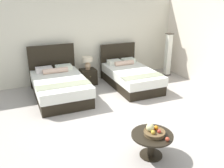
% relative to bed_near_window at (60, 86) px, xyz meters
% --- Properties ---
extents(ground_plane, '(10.25, 9.70, 0.02)m').
position_rel_bed_near_window_xyz_m(ground_plane, '(1.14, -1.78, -0.34)').
color(ground_plane, '#A49C94').
extents(wall_back, '(10.25, 0.12, 2.68)m').
position_rel_bed_near_window_xyz_m(wall_back, '(1.14, 1.27, 1.01)').
color(wall_back, beige).
rests_on(wall_back, ground).
extents(wall_side_right, '(0.12, 5.30, 2.68)m').
position_rel_bed_near_window_xyz_m(wall_side_right, '(4.46, -1.38, 1.01)').
color(wall_side_right, beige).
rests_on(wall_side_right, ground).
extents(bed_near_window, '(1.43, 2.18, 1.33)m').
position_rel_bed_near_window_xyz_m(bed_near_window, '(0.00, 0.00, 0.00)').
color(bed_near_window, black).
rests_on(bed_near_window, ground).
extents(bed_near_corner, '(1.27, 2.21, 1.18)m').
position_rel_bed_near_window_xyz_m(bed_near_corner, '(2.27, -0.00, -0.02)').
color(bed_near_corner, black).
rests_on(bed_near_corner, ground).
extents(nightstand, '(0.49, 0.48, 0.50)m').
position_rel_bed_near_window_xyz_m(nightstand, '(1.08, 0.69, -0.08)').
color(nightstand, black).
rests_on(nightstand, ground).
extents(table_lamp, '(0.32, 0.32, 0.41)m').
position_rel_bed_near_window_xyz_m(table_lamp, '(1.08, 0.71, 0.43)').
color(table_lamp, tan).
rests_on(table_lamp, nightstand).
extents(coffee_table, '(0.76, 0.76, 0.46)m').
position_rel_bed_near_window_xyz_m(coffee_table, '(0.99, -3.39, -0.00)').
color(coffee_table, black).
rests_on(coffee_table, ground).
extents(fruit_bowl, '(0.39, 0.39, 0.20)m').
position_rel_bed_near_window_xyz_m(fruit_bowl, '(1.01, -3.40, 0.19)').
color(fruit_bowl, brown).
rests_on(fruit_bowl, coffee_table).
extents(loose_apple, '(0.07, 0.07, 0.07)m').
position_rel_bed_near_window_xyz_m(loose_apple, '(1.12, -3.67, 0.16)').
color(loose_apple, '#B94129').
rests_on(loose_apple, coffee_table).
extents(floor_lamp_corner, '(0.22, 0.22, 1.50)m').
position_rel_bed_near_window_xyz_m(floor_lamp_corner, '(3.99, 0.47, 0.42)').
color(floor_lamp_corner, '#2E271F').
rests_on(floor_lamp_corner, ground).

